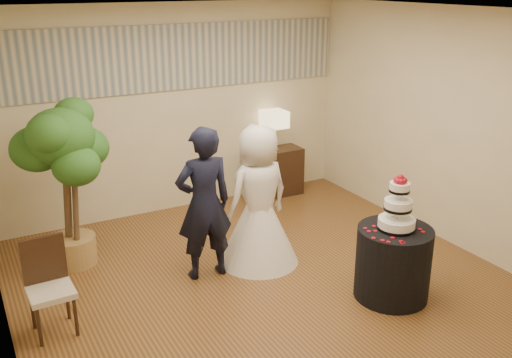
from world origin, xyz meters
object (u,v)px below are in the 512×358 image
groom (204,204)px  ficus_tree (66,185)px  table_lamp (274,131)px  side_chair (51,289)px  console (274,172)px  bride (259,196)px  cake_table (393,263)px  wedding_cake (398,202)px

groom → ficus_tree: 1.56m
groom → table_lamp: bearing=-133.9°
groom → side_chair: (-1.66, -0.32, -0.39)m
table_lamp → ficus_tree: 3.19m
groom → side_chair: bearing=14.1°
console → groom: bearing=-136.8°
bride → side_chair: bearing=-0.2°
groom → cake_table: bearing=141.6°
cake_table → groom: bearing=138.5°
bride → wedding_cake: bearing=113.5°
bride → side_chair: size_ratio=1.80×
cake_table → side_chair: side_chair is taller
wedding_cake → table_lamp: (0.40, 3.07, -0.04)m
cake_table → console: (0.40, 3.07, -0.02)m
wedding_cake → ficus_tree: ficus_tree is taller
table_lamp → side_chair: 4.14m
bride → table_lamp: (1.22, 1.75, 0.19)m
wedding_cake → console: bearing=82.6°
cake_table → ficus_tree: ficus_tree is taller
groom → table_lamp: (1.88, 1.76, 0.15)m
bride → table_lamp: bride is taller
bride → side_chair: bride is taller
ficus_tree → bride: bearing=-27.1°
groom → ficus_tree: size_ratio=0.88×
table_lamp → console: bearing=0.0°
groom → cake_table: 2.03m
groom → bride: groom is taller
bride → console: size_ratio=1.90×
cake_table → table_lamp: 3.15m
wedding_cake → cake_table: bearing=0.0°
console → table_lamp: size_ratio=1.46×
cake_table → console: bearing=82.6°
table_lamp → side_chair: table_lamp is taller
groom → wedding_cake: 1.99m
cake_table → wedding_cake: bearing=0.0°
cake_table → ficus_tree: (-2.69, 2.28, 0.58)m
wedding_cake → ficus_tree: bearing=139.8°
ficus_tree → console: bearing=14.3°
console → wedding_cake: bearing=-97.3°
console → table_lamp: 0.64m
console → table_lamp: table_lamp is taller
table_lamp → groom: bearing=-136.9°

